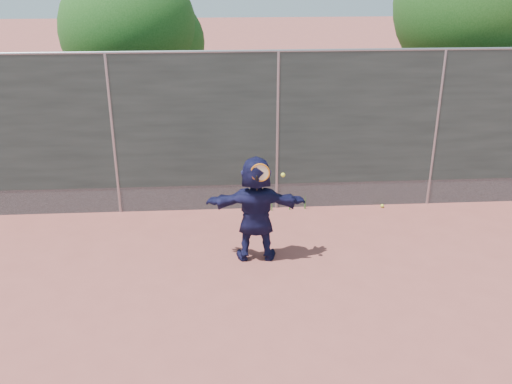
{
  "coord_description": "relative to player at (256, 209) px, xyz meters",
  "views": [
    {
      "loc": [
        -1.07,
        -6.59,
        4.55
      ],
      "look_at": [
        -0.53,
        1.55,
        1.15
      ],
      "focal_mm": 40.0,
      "sensor_mm": 36.0,
      "label": 1
    }
  ],
  "objects": [
    {
      "name": "ground",
      "position": [
        0.53,
        -1.55,
        -0.86
      ],
      "size": [
        80.0,
        80.0,
        0.0
      ],
      "primitive_type": "plane",
      "color": "#9E4C42",
      "rests_on": "ground"
    },
    {
      "name": "tree_right",
      "position": [
        5.21,
        4.2,
        2.63
      ],
      "size": [
        3.78,
        3.6,
        5.39
      ],
      "color": "#382314",
      "rests_on": "ground"
    },
    {
      "name": "fence",
      "position": [
        0.53,
        1.95,
        0.72
      ],
      "size": [
        20.0,
        0.06,
        3.03
      ],
      "color": "#38423D",
      "rests_on": "ground"
    },
    {
      "name": "swing_action",
      "position": [
        0.08,
        -0.19,
        0.66
      ],
      "size": [
        0.53,
        0.14,
        0.51
      ],
      "color": "orange",
      "rests_on": "ground"
    },
    {
      "name": "player",
      "position": [
        0.0,
        0.0,
        0.0
      ],
      "size": [
        1.62,
        0.57,
        1.72
      ],
      "primitive_type": "imported",
      "rotation": [
        0.0,
        0.0,
        3.1
      ],
      "color": "#16163C",
      "rests_on": "ground"
    },
    {
      "name": "ball_ground",
      "position": [
        2.59,
        1.8,
        -0.83
      ],
      "size": [
        0.07,
        0.07,
        0.07
      ],
      "primitive_type": "sphere",
      "color": "yellow",
      "rests_on": "ground"
    },
    {
      "name": "tree_left",
      "position": [
        -2.32,
        5.0,
        2.08
      ],
      "size": [
        3.15,
        3.0,
        4.53
      ],
      "color": "#382314",
      "rests_on": "ground"
    },
    {
      "name": "weed_clump",
      "position": [
        0.82,
        1.83,
        -0.73
      ],
      "size": [
        0.68,
        0.07,
        0.3
      ],
      "color": "#387226",
      "rests_on": "ground"
    }
  ]
}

